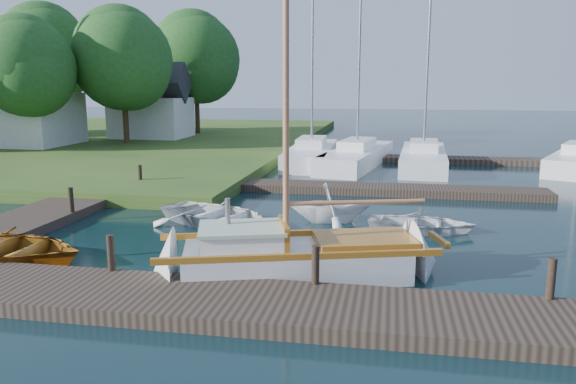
% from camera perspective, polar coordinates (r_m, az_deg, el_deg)
% --- Properties ---
extents(ground, '(160.00, 160.00, 0.00)m').
position_cam_1_polar(ground, '(16.68, 0.00, -4.05)').
color(ground, black).
rests_on(ground, ground).
extents(near_dock, '(18.00, 2.20, 0.30)m').
position_cam_1_polar(near_dock, '(11.09, -5.79, -11.23)').
color(near_dock, black).
rests_on(near_dock, ground).
extents(left_dock, '(2.20, 18.00, 0.30)m').
position_cam_1_polar(left_dock, '(21.34, -20.57, -1.00)').
color(left_dock, black).
rests_on(left_dock, ground).
extents(far_dock, '(14.00, 1.60, 0.30)m').
position_cam_1_polar(far_dock, '(22.74, 7.97, 0.31)').
color(far_dock, black).
rests_on(far_dock, ground).
extents(pontoon, '(30.00, 1.60, 0.30)m').
position_cam_1_polar(pontoon, '(32.88, 22.86, 2.84)').
color(pontoon, black).
rests_on(pontoon, ground).
extents(mooring_post_1, '(0.16, 0.16, 0.80)m').
position_cam_1_polar(mooring_post_1, '(12.89, -17.55, -5.91)').
color(mooring_post_1, black).
rests_on(mooring_post_1, near_dock).
extents(mooring_post_2, '(0.16, 0.16, 0.80)m').
position_cam_1_polar(mooring_post_2, '(11.52, 2.81, -7.40)').
color(mooring_post_2, black).
rests_on(mooring_post_2, near_dock).
extents(mooring_post_3, '(0.16, 0.16, 0.80)m').
position_cam_1_polar(mooring_post_3, '(11.83, 25.17, -7.98)').
color(mooring_post_3, black).
rests_on(mooring_post_3, near_dock).
extents(mooring_post_4, '(0.16, 0.16, 0.80)m').
position_cam_1_polar(mooring_post_4, '(19.05, -21.18, -0.74)').
color(mooring_post_4, black).
rests_on(mooring_post_4, left_dock).
extents(mooring_post_5, '(0.16, 0.16, 0.80)m').
position_cam_1_polar(mooring_post_5, '(23.37, -14.80, 1.71)').
color(mooring_post_5, black).
rests_on(mooring_post_5, left_dock).
extents(sailboat, '(7.41, 3.96, 9.83)m').
position_cam_1_polar(sailboat, '(12.93, 1.43, -6.98)').
color(sailboat, silver).
rests_on(sailboat, ground).
extents(tender_a, '(4.83, 4.29, 0.83)m').
position_cam_1_polar(tender_a, '(17.56, -7.32, -1.98)').
color(tender_a, silver).
rests_on(tender_a, ground).
extents(tender_b, '(2.93, 2.65, 1.34)m').
position_cam_1_polar(tender_b, '(17.77, 4.33, -0.91)').
color(tender_b, silver).
rests_on(tender_b, ground).
extents(tender_c, '(3.30, 2.50, 0.64)m').
position_cam_1_polar(tender_c, '(17.16, 13.40, -2.82)').
color(tender_c, silver).
rests_on(tender_c, ground).
extents(marina_boat_0, '(2.43, 8.82, 10.51)m').
position_cam_1_polar(marina_boat_0, '(30.92, 2.41, 4.01)').
color(marina_boat_0, silver).
rests_on(marina_boat_0, ground).
extents(marina_boat_1, '(3.74, 9.53, 10.27)m').
position_cam_1_polar(marina_boat_1, '(30.11, 7.03, 3.74)').
color(marina_boat_1, silver).
rests_on(marina_boat_1, ground).
extents(marina_boat_2, '(2.63, 8.63, 10.20)m').
position_cam_1_polar(marina_boat_2, '(30.05, 13.58, 3.50)').
color(marina_boat_2, silver).
rests_on(marina_boat_2, ground).
extents(house_a, '(6.30, 5.00, 6.29)m').
position_cam_1_polar(house_a, '(39.27, -25.49, 7.97)').
color(house_a, beige).
rests_on(house_a, shore).
extents(house_c, '(5.25, 4.00, 5.28)m').
position_cam_1_polar(house_c, '(41.49, -13.72, 8.30)').
color(house_c, beige).
rests_on(house_c, shore).
extents(tree_2, '(5.83, 5.75, 7.82)m').
position_cam_1_polar(tree_2, '(36.50, -25.01, 11.46)').
color(tree_2, '#332114').
rests_on(tree_2, shore).
extents(tree_3, '(6.41, 6.38, 8.74)m').
position_cam_1_polar(tree_3, '(37.91, -16.44, 12.82)').
color(tree_3, '#332114').
rests_on(tree_3, shore).
extents(tree_4, '(7.01, 7.01, 9.66)m').
position_cam_1_polar(tree_4, '(45.40, -23.41, 12.72)').
color(tree_4, '#332114').
rests_on(tree_4, shore).
extents(tree_7, '(6.83, 6.83, 9.38)m').
position_cam_1_polar(tree_7, '(44.51, -9.34, 13.29)').
color(tree_7, '#332114').
rests_on(tree_7, shore).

